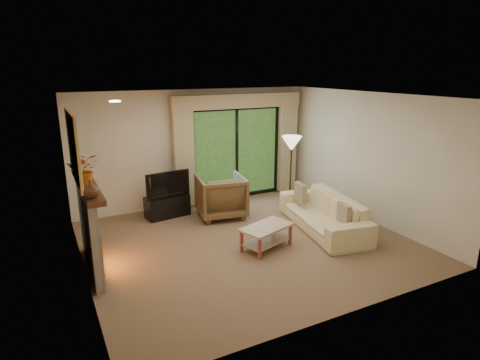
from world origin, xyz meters
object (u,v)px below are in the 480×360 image
media_console (167,206)px  sofa (323,213)px  armchair (221,196)px  coffee_table (266,237)px

media_console → sofa: 3.23m
media_console → sofa: (2.50, -2.05, 0.11)m
media_console → sofa: bearing=-46.7°
armchair → coffee_table: 1.82m
armchair → sofa: armchair is taller
armchair → coffee_table: bearing=101.6°
sofa → coffee_table: size_ratio=2.49×
media_console → coffee_table: (1.07, -2.31, -0.02)m
sofa → coffee_table: bearing=-69.1°
media_console → sofa: size_ratio=0.39×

